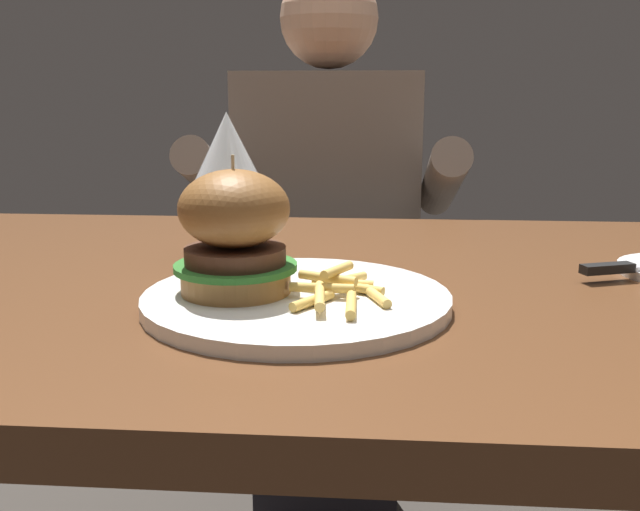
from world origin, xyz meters
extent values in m
cube|color=#56331C|center=(0.00, 0.00, 0.72)|extent=(1.46, 0.76, 0.04)
cylinder|color=white|center=(-0.02, -0.12, 0.75)|extent=(0.29, 0.29, 0.01)
cylinder|color=#9E6B38|center=(-0.08, -0.12, 0.77)|extent=(0.10, 0.10, 0.02)
cylinder|color=#2D7028|center=(-0.08, -0.12, 0.78)|extent=(0.12, 0.12, 0.01)
cylinder|color=#4C2D1E|center=(-0.08, -0.12, 0.79)|extent=(0.10, 0.10, 0.02)
ellipsoid|color=brown|center=(-0.08, -0.12, 0.83)|extent=(0.10, 0.10, 0.07)
cylinder|color=#CCB78C|center=(-0.08, -0.12, 0.86)|extent=(0.00, 0.00, 0.05)
cylinder|color=#EABC5B|center=(0.05, -0.13, 0.76)|extent=(0.03, 0.07, 0.01)
cylinder|color=#E0B251|center=(0.03, -0.11, 0.76)|extent=(0.07, 0.04, 0.01)
cylinder|color=#E0B251|center=(0.00, -0.16, 0.76)|extent=(0.04, 0.05, 0.01)
cylinder|color=#E0B251|center=(0.03, -0.17, 0.76)|extent=(0.01, 0.07, 0.01)
cylinder|color=#E0B251|center=(0.01, -0.14, 0.76)|extent=(0.06, 0.01, 0.01)
cylinder|color=#EABC5B|center=(0.01, -0.12, 0.77)|extent=(0.06, 0.03, 0.01)
cylinder|color=#EABC5B|center=(0.01, -0.16, 0.76)|extent=(0.01, 0.07, 0.01)
cylinder|color=#EABC5B|center=(0.02, -0.11, 0.76)|extent=(0.06, 0.01, 0.01)
cylinder|color=#EABC5B|center=(0.03, -0.09, 0.76)|extent=(0.04, 0.04, 0.01)
cylinder|color=#EABC5B|center=(0.02, -0.12, 0.78)|extent=(0.03, 0.05, 0.01)
cylinder|color=silver|center=(-0.12, 0.08, 0.74)|extent=(0.07, 0.07, 0.00)
cylinder|color=silver|center=(-0.12, 0.08, 0.79)|extent=(0.01, 0.01, 0.09)
cone|color=silver|center=(-0.12, 0.08, 0.88)|extent=(0.08, 0.08, 0.08)
cube|color=black|center=(0.31, 0.00, 0.76)|extent=(0.06, 0.03, 0.01)
cube|color=#282833|center=(-0.04, 0.66, 0.23)|extent=(0.30, 0.22, 0.46)
cube|color=#72665B|center=(-0.04, 0.66, 0.72)|extent=(0.36, 0.20, 0.52)
sphere|color=tan|center=(-0.04, 0.66, 1.08)|extent=(0.19, 0.19, 0.19)
cylinder|color=#72665B|center=(-0.26, 0.58, 0.78)|extent=(0.07, 0.34, 0.18)
cylinder|color=#72665B|center=(0.18, 0.58, 0.78)|extent=(0.07, 0.34, 0.18)
camera|label=1|loc=(0.05, -0.77, 0.94)|focal=40.00mm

